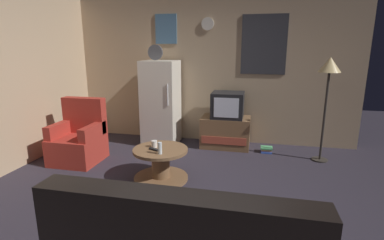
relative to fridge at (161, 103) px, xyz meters
The scene contains 12 objects.
ground_plane 2.31m from the fridge, 67.95° to the right, with size 12.00×12.00×0.00m, color #2D2833.
wall_with_art 1.11m from the fridge, 26.99° to the left, with size 5.20×0.12×2.73m.
fridge is the anchor object (origin of this frame).
tv_stand 1.27m from the fridge, ahead, with size 0.84×0.53×0.54m.
crt_tv 1.20m from the fridge, ahead, with size 0.54×0.51×0.44m.
standing_lamp 2.78m from the fridge, ahead, with size 0.32×0.32×1.59m.
coffee_table 1.66m from the fridge, 72.20° to the right, with size 0.72×0.72×0.43m.
wine_glass 1.79m from the fridge, 72.24° to the right, with size 0.05×0.05×0.15m, color silver.
mug_ceramic_white 1.53m from the fridge, 75.21° to the right, with size 0.08×0.08×0.09m, color silver.
remote_control 1.66m from the fridge, 74.93° to the right, with size 0.15×0.04×0.02m, color black.
armchair 1.53m from the fridge, 131.23° to the right, with size 0.68×0.68×0.96m.
book_stack 2.02m from the fridge, ahead, with size 0.19×0.17×0.09m.
Camera 1 is at (0.86, -2.96, 1.73)m, focal length 27.66 mm.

